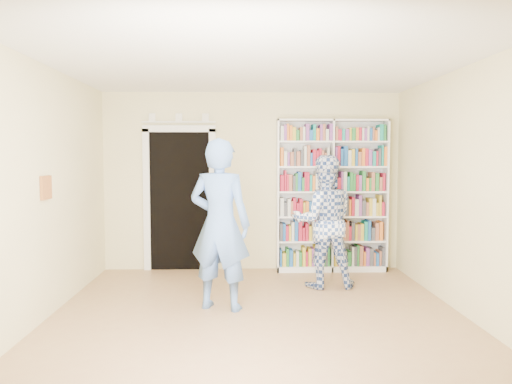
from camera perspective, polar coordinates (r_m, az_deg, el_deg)
floor at (r=5.40m, az=0.20°, el=-14.58°), size 5.00×5.00×0.00m
ceiling at (r=5.21m, az=0.21°, el=14.83°), size 5.00×5.00×0.00m
wall_back at (r=7.63m, az=-0.47°, el=1.21°), size 4.50×0.00×4.50m
wall_left at (r=5.53m, az=-23.79°, el=-0.18°), size 0.00×5.00×5.00m
wall_right at (r=5.68m, az=23.54°, el=-0.07°), size 0.00×5.00×5.00m
bookshelf at (r=7.61m, az=8.63°, el=-0.33°), size 1.66×0.31×2.28m
doorway at (r=7.67m, az=-8.71°, el=-0.10°), size 1.10×0.08×2.43m
wall_art at (r=5.71m, az=-22.87°, el=0.47°), size 0.03×0.25×0.25m
man_blue at (r=5.64m, az=-4.15°, el=-3.71°), size 0.81×0.65×1.93m
man_plaid at (r=6.65m, az=7.72°, el=-3.36°), size 0.85×0.67×1.75m
paper_sheet at (r=6.47m, az=8.69°, el=-2.17°), size 0.18×0.13×0.31m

